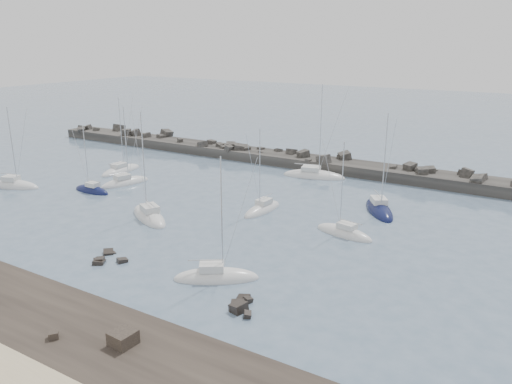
# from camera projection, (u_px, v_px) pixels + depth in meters

# --- Properties ---
(ground) EXTENTS (400.00, 400.00, 0.00)m
(ground) POSITION_uv_depth(u_px,v_px,m) (195.00, 238.00, 58.49)
(ground) COLOR slate
(ground) RESTS_ON ground
(rock_shelf) EXTENTS (140.00, 12.00, 1.95)m
(rock_shelf) POSITION_uv_depth(u_px,v_px,m) (31.00, 327.00, 40.31)
(rock_shelf) COLOR #2A221D
(rock_shelf) RESTS_ON ground
(rock_cluster_near) EXTENTS (4.33, 3.96, 1.16)m
(rock_cluster_near) POSITION_uv_depth(u_px,v_px,m) (106.00, 260.00, 52.64)
(rock_cluster_near) COLOR black
(rock_cluster_near) RESTS_ON ground
(rock_cluster_far) EXTENTS (3.03, 3.42, 1.50)m
(rock_cluster_far) POSITION_uv_depth(u_px,v_px,m) (240.00, 307.00, 43.26)
(rock_cluster_far) COLOR black
(rock_cluster_far) RESTS_ON ground
(breakwater) EXTENTS (115.00, 7.45, 5.13)m
(breakwater) POSITION_uv_depth(u_px,v_px,m) (290.00, 162.00, 93.05)
(breakwater) COLOR #2D2B28
(breakwater) RESTS_ON ground
(sailboat_0) EXTENTS (8.99, 5.13, 13.75)m
(sailboat_0) POSITION_uv_depth(u_px,v_px,m) (14.00, 186.00, 78.61)
(sailboat_0) COLOR silver
(sailboat_0) RESTS_ON ground
(sailboat_1) EXTENTS (2.91, 8.89, 13.91)m
(sailboat_1) POSITION_uv_depth(u_px,v_px,m) (121.00, 171.00, 87.84)
(sailboat_1) COLOR silver
(sailboat_1) RESTS_ON ground
(sailboat_2) EXTENTS (6.87, 2.24, 11.02)m
(sailboat_2) POSITION_uv_depth(u_px,v_px,m) (92.00, 191.00, 76.29)
(sailboat_2) COLOR #0E143C
(sailboat_2) RESTS_ON ground
(sailboat_3) EXTENTS (4.82, 8.82, 13.38)m
(sailboat_3) POSITION_uv_depth(u_px,v_px,m) (125.00, 183.00, 80.32)
(sailboat_3) COLOR silver
(sailboat_3) RESTS_ON ground
(sailboat_4) EXTENTS (11.12, 5.63, 16.66)m
(sailboat_4) POSITION_uv_depth(u_px,v_px,m) (314.00, 176.00, 84.42)
(sailboat_4) COLOR silver
(sailboat_4) RESTS_ON ground
(sailboat_5) EXTENTS (9.62, 7.02, 14.92)m
(sailboat_5) POSITION_uv_depth(u_px,v_px,m) (149.00, 217.00, 65.04)
(sailboat_5) COLOR silver
(sailboat_5) RESTS_ON ground
(sailboat_6) EXTENTS (2.92, 7.84, 12.28)m
(sailboat_6) POSITION_uv_depth(u_px,v_px,m) (262.00, 210.00, 67.74)
(sailboat_6) COLOR silver
(sailboat_6) RESTS_ON ground
(sailboat_7) EXTENTS (8.38, 6.75, 13.30)m
(sailboat_7) POSITION_uv_depth(u_px,v_px,m) (216.00, 278.00, 48.44)
(sailboat_7) COLOR silver
(sailboat_7) RESTS_ON ground
(sailboat_8) EXTENTS (7.31, 9.23, 14.54)m
(sailboat_8) POSITION_uv_depth(u_px,v_px,m) (379.00, 210.00, 67.57)
(sailboat_8) COLOR #0E143C
(sailboat_8) RESTS_ON ground
(sailboat_9) EXTENTS (7.94, 3.82, 12.15)m
(sailboat_9) POSITION_uv_depth(u_px,v_px,m) (344.00, 233.00, 59.51)
(sailboat_9) COLOR silver
(sailboat_9) RESTS_ON ground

